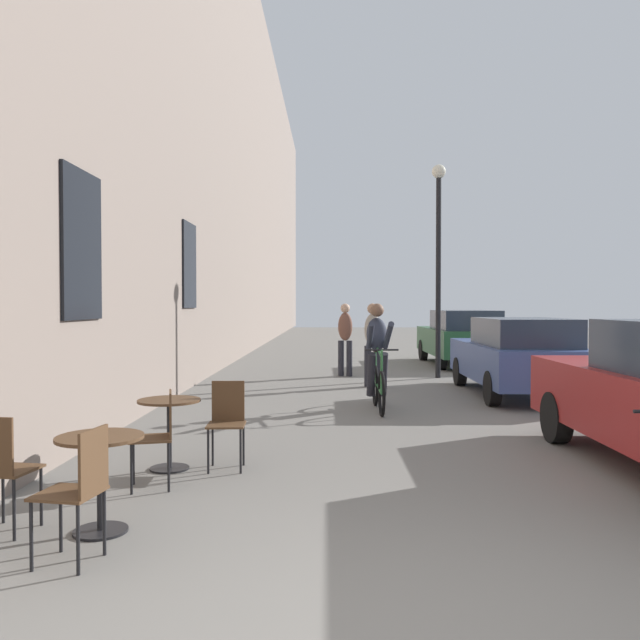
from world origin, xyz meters
TOP-DOWN VIEW (x-y plane):
  - building_facade_left at (-3.45, 14.00)m, footprint 0.54×68.00m
  - cafe_table_near at (-2.06, 1.70)m, footprint 0.64×0.64m
  - cafe_chair_near_toward_street at (-2.76, 1.62)m, footprint 0.43×0.43m
  - cafe_chair_near_toward_wall at (-1.99, 1.12)m, footprint 0.44×0.44m
  - cafe_table_mid at (-2.01, 3.50)m, footprint 0.64×0.64m
  - cafe_chair_mid_toward_street at (-1.93, 2.85)m, footprint 0.46×0.46m
  - cafe_chair_mid_toward_wall at (-1.42, 3.58)m, footprint 0.40×0.40m
  - cyclist_on_bicycle at (0.41, 7.33)m, footprint 0.52×1.76m
  - pedestrian_near at (0.50, 10.12)m, footprint 0.37×0.29m
  - pedestrian_mid at (-0.02, 12.02)m, footprint 0.38×0.30m
  - street_lamp at (2.12, 11.72)m, footprint 0.32×0.32m
  - parked_car_second at (3.11, 8.88)m, footprint 1.72×4.06m
  - parked_car_third at (3.29, 14.85)m, footprint 1.90×4.35m

SIDE VIEW (x-z plane):
  - cafe_chair_near_toward_street at x=-2.76m, z-range 0.07..0.96m
  - cafe_chair_near_toward_wall at x=-1.99m, z-range 0.07..0.96m
  - cafe_chair_mid_toward_street at x=-1.93m, z-range 0.07..0.96m
  - cafe_chair_mid_toward_wall at x=-1.42m, z-range 0.07..0.96m
  - cafe_table_near at x=-2.06m, z-range 0.16..0.88m
  - cafe_table_mid at x=-2.01m, z-range 0.16..0.88m
  - parked_car_second at x=3.11m, z-range 0.03..1.47m
  - parked_car_third at x=3.29m, z-range 0.03..1.56m
  - cyclist_on_bicycle at x=0.41m, z-range -0.06..1.68m
  - pedestrian_mid at x=-0.02m, z-range 0.11..1.82m
  - pedestrian_near at x=0.50m, z-range 0.11..1.82m
  - street_lamp at x=2.12m, z-range 0.66..5.56m
  - building_facade_left at x=-3.45m, z-range 0.00..13.97m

